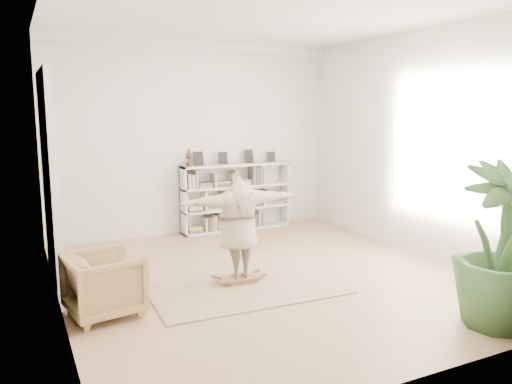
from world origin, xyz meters
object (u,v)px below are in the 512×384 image
armchair (105,284)px  rocker_board (239,278)px  person (239,225)px  bookshelf (236,198)px  houseplant (502,246)px

armchair → rocker_board: bearing=-89.6°
armchair → rocker_board: armchair is taller
armchair → person: (1.81, 0.31, 0.45)m
bookshelf → houseplant: (0.73, -5.37, 0.26)m
armchair → houseplant: 4.39m
person → houseplant: bearing=130.2°
bookshelf → person: size_ratio=1.30×
rocker_board → person: size_ratio=0.30×
armchair → houseplant: (3.77, -2.18, 0.53)m
armchair → houseplant: size_ratio=0.45×
rocker_board → person: person is taller
bookshelf → person: bearing=-113.2°
bookshelf → rocker_board: (-1.23, -2.88, -0.57)m
bookshelf → person: 3.14m
bookshelf → houseplant: 5.42m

